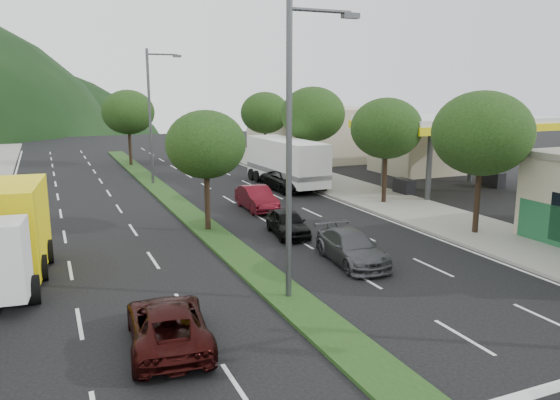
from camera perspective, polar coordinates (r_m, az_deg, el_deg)
name	(u,v)px	position (r m, az deg, el deg)	size (l,w,h in m)	color
sidewalk_right	(350,189)	(39.38, 7.30, 1.13)	(5.00, 90.00, 0.15)	gray
median	(167,195)	(37.67, -11.73, 0.48)	(1.60, 56.00, 0.12)	black
gas_canopy	(454,125)	(40.21, 17.76, 7.46)	(12.20, 8.20, 5.25)	silver
bldg_right_far	(316,132)	(58.94, 3.80, 7.13)	(10.00, 16.00, 5.20)	#B4A98F
tree_r_b	(482,133)	(28.11, 20.36, 6.53)	(4.80, 4.80, 6.94)	black
tree_r_c	(386,129)	(34.34, 11.06, 7.34)	(4.40, 4.40, 6.48)	black
tree_r_d	(313,114)	(42.93, 3.46, 8.92)	(5.00, 5.00, 7.17)	black
tree_r_e	(265,113)	(52.05, -1.58, 9.09)	(4.60, 4.60, 6.71)	black
tree_med_near	(206,145)	(27.41, -7.76, 5.76)	(4.00, 4.00, 6.02)	black
tree_med_far	(128,112)	(52.82, -15.58, 8.83)	(4.80, 4.80, 6.94)	black
streetlight_near	(295,137)	(18.00, 1.55, 6.55)	(2.60, 0.25, 10.00)	#47494C
streetlight_mid	(152,110)	(41.98, -13.19, 9.13)	(2.60, 0.25, 10.00)	#47494C
suv_maroon	(168,324)	(16.06, -11.64, -12.61)	(2.14, 4.64, 1.29)	black
car_queue_a	(288,223)	(26.98, 0.80, -2.39)	(1.53, 3.80, 1.29)	black
car_queue_b	(352,247)	(23.00, 7.48, -4.93)	(1.86, 4.57, 1.33)	#434247
car_queue_c	(257,198)	(32.69, -2.45, 0.19)	(1.50, 4.30, 1.42)	#550E17
car_queue_d	(287,181)	(38.84, 0.77, 2.02)	(2.34, 5.06, 1.41)	black
box_truck	(5,237)	(22.88, -26.83, -3.52)	(3.46, 7.51, 3.58)	silver
motorhome	(286,161)	(40.49, 0.63, 4.05)	(3.13, 9.13, 3.47)	white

